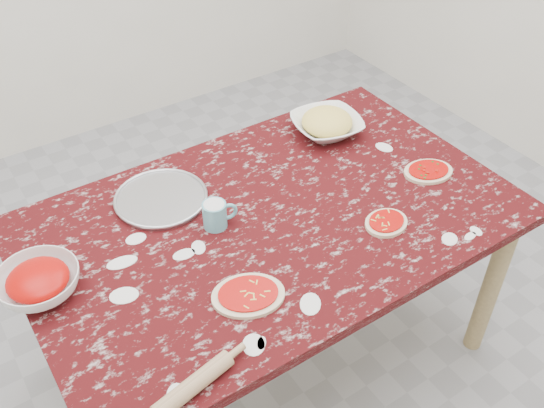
{
  "coord_description": "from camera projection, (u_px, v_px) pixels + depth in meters",
  "views": [
    {
      "loc": [
        -0.83,
        -1.25,
        2.07
      ],
      "look_at": [
        0.0,
        0.0,
        0.8
      ],
      "focal_mm": 39.9,
      "sensor_mm": 36.0,
      "label": 1
    }
  ],
  "objects": [
    {
      "name": "ground",
      "position": [
        272.0,
        353.0,
        2.48
      ],
      "size": [
        4.0,
        4.0,
        0.0
      ],
      "primitive_type": "plane",
      "color": "gray"
    },
    {
      "name": "worktable",
      "position": [
        272.0,
        234.0,
        2.05
      ],
      "size": [
        1.6,
        1.0,
        0.75
      ],
      "color": "#37080A",
      "rests_on": "ground"
    },
    {
      "name": "pizza_tray",
      "position": [
        161.0,
        199.0,
        2.05
      ],
      "size": [
        0.36,
        0.36,
        0.01
      ],
      "primitive_type": "cylinder",
      "rotation": [
        0.0,
        0.0,
        -0.19
      ],
      "color": "#B2B2B7",
      "rests_on": "worktable"
    },
    {
      "name": "sauce_bowl",
      "position": [
        39.0,
        283.0,
        1.72
      ],
      "size": [
        0.27,
        0.27,
        0.07
      ],
      "primitive_type": "imported",
      "rotation": [
        0.0,
        0.0,
        -0.16
      ],
      "color": "white",
      "rests_on": "worktable"
    },
    {
      "name": "cheese_bowl",
      "position": [
        327.0,
        126.0,
        2.35
      ],
      "size": [
        0.31,
        0.31,
        0.06
      ],
      "primitive_type": "imported",
      "rotation": [
        0.0,
        0.0,
        -0.18
      ],
      "color": "white",
      "rests_on": "worktable"
    },
    {
      "name": "flour_mug",
      "position": [
        216.0,
        214.0,
        1.93
      ],
      "size": [
        0.12,
        0.08,
        0.09
      ],
      "color": "#5EAAB8",
      "rests_on": "worktable"
    },
    {
      "name": "pizza_left",
      "position": [
        248.0,
        295.0,
        1.72
      ],
      "size": [
        0.26,
        0.23,
        0.02
      ],
      "color": "beige",
      "rests_on": "worktable"
    },
    {
      "name": "pizza_mid",
      "position": [
        386.0,
        223.0,
        1.96
      ],
      "size": [
        0.16,
        0.14,
        0.02
      ],
      "color": "beige",
      "rests_on": "worktable"
    },
    {
      "name": "pizza_right",
      "position": [
        428.0,
        171.0,
        2.17
      ],
      "size": [
        0.21,
        0.18,
        0.02
      ],
      "color": "beige",
      "rests_on": "worktable"
    },
    {
      "name": "rolling_pin",
      "position": [
        193.0,
        385.0,
        1.48
      ],
      "size": [
        0.23,
        0.09,
        0.05
      ],
      "primitive_type": "cylinder",
      "rotation": [
        0.0,
        1.57,
        0.2
      ],
      "color": "tan",
      "rests_on": "worktable"
    }
  ]
}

